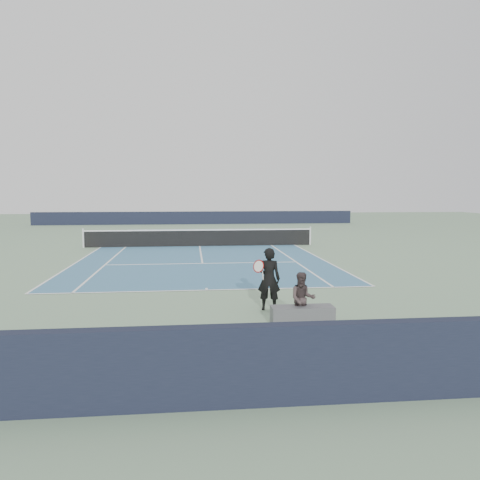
{
  "coord_description": "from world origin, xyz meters",
  "views": [
    {
      "loc": [
        -0.47,
        -26.4,
        3.12
      ],
      "look_at": [
        1.54,
        -7.24,
        1.1
      ],
      "focal_mm": 35.0,
      "sensor_mm": 36.0,
      "label": 1
    }
  ],
  "objects": [
    {
      "name": "spectator_bench",
      "position": [
        2.08,
        -16.01,
        0.45
      ],
      "size": [
        1.5,
        0.63,
        1.26
      ],
      "color": "#4E4F53",
      "rests_on": "ground"
    },
    {
      "name": "tennis_ball",
      "position": [
        1.57,
        -15.04,
        0.03
      ],
      "size": [
        0.07,
        0.07,
        0.07
      ],
      "primitive_type": "sphere",
      "color": "#B3D82C",
      "rests_on": "ground"
    },
    {
      "name": "tennis_net",
      "position": [
        0.0,
        0.0,
        0.5
      ],
      "size": [
        12.9,
        0.1,
        1.07
      ],
      "color": "silver",
      "rests_on": "ground"
    },
    {
      "name": "windscreen_far",
      "position": [
        0.0,
        17.88,
        0.6
      ],
      "size": [
        30.0,
        0.25,
        1.2
      ],
      "primitive_type": "cube",
      "color": "black",
      "rests_on": "ground"
    },
    {
      "name": "ground",
      "position": [
        0.0,
        0.0,
        0.0
      ],
      "size": [
        80.0,
        80.0,
        0.0
      ],
      "primitive_type": "plane",
      "color": "gray"
    },
    {
      "name": "court_surface",
      "position": [
        0.0,
        0.0,
        0.01
      ],
      "size": [
        10.97,
        23.77,
        0.01
      ],
      "primitive_type": "cube",
      "color": "teal",
      "rests_on": "ground"
    },
    {
      "name": "windscreen_near",
      "position": [
        0.0,
        -19.88,
        0.6
      ],
      "size": [
        30.0,
        0.25,
        1.2
      ],
      "primitive_type": "cube",
      "color": "black",
      "rests_on": "ground"
    },
    {
      "name": "tennis_player",
      "position": [
        1.54,
        -14.47,
        0.83
      ],
      "size": [
        0.8,
        0.57,
        1.66
      ],
      "color": "black",
      "rests_on": "ground"
    }
  ]
}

